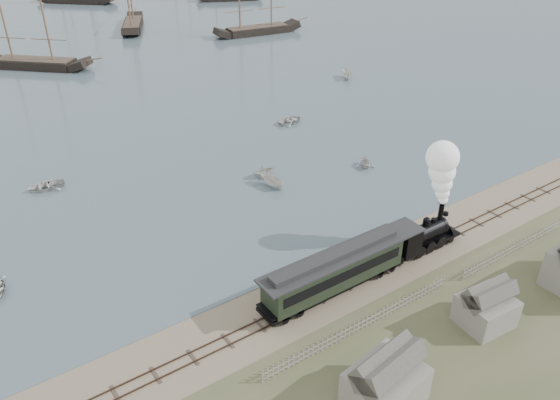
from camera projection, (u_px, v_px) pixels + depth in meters
ground at (364, 259)px, 51.66m from camera, size 600.00×600.00×0.00m
rail_track at (379, 269)px, 50.22m from camera, size 120.00×1.80×0.16m
picket_fence_west at (362, 329)px, 43.50m from camera, size 19.00×0.10×1.20m
picket_fence_east at (514, 253)px, 52.47m from camera, size 15.00×0.10×1.20m
shed_mid at (483, 323)px, 44.12m from camera, size 4.00×3.50×3.60m
locomotive at (437, 203)px, 51.19m from camera, size 8.40×3.14×10.47m
passenger_coach at (335, 270)px, 46.49m from camera, size 14.53×2.80×3.53m
beached_dinghy at (351, 254)px, 51.62m from camera, size 2.99×3.90×0.75m
rowboat_1 at (264, 171)px, 65.39m from camera, size 2.81×3.24×1.68m
rowboat_2 at (272, 182)px, 63.35m from camera, size 3.61×1.89×1.33m
rowboat_3 at (291, 120)px, 80.32m from camera, size 3.16×4.27×0.85m
rowboat_4 at (365, 162)px, 67.76m from camera, size 3.48×3.35×1.42m
rowboat_5 at (347, 75)px, 98.27m from camera, size 3.90×3.13×1.43m
rowboat_6 at (46, 186)px, 63.02m from camera, size 3.18×4.27×0.84m
schooner_2 at (24, 14)px, 99.24m from camera, size 18.84×18.34×20.00m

